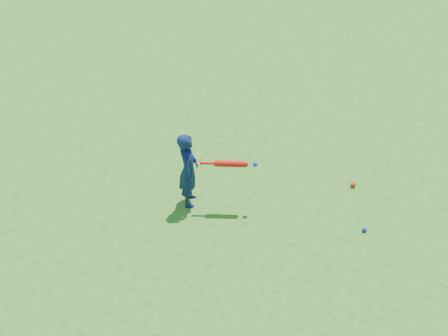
% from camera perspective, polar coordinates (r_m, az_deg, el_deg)
% --- Properties ---
extents(ground, '(80.00, 80.00, 0.00)m').
position_cam_1_polar(ground, '(7.18, -4.78, -5.23)').
color(ground, '#296518').
rests_on(ground, ground).
extents(child, '(0.30, 0.44, 1.17)m').
position_cam_1_polar(child, '(7.00, -4.09, -0.23)').
color(child, '#0D1A40').
rests_on(child, ground).
extents(ground_ball_red, '(0.08, 0.08, 0.08)m').
position_cam_1_polar(ground_ball_red, '(7.85, 14.55, -1.85)').
color(ground_ball_red, red).
rests_on(ground_ball_red, ground).
extents(ground_ball_blue, '(0.06, 0.06, 0.06)m').
position_cam_1_polar(ground_ball_blue, '(7.13, 15.78, -6.79)').
color(ground_ball_blue, '#0D1FE0').
rests_on(ground_ball_blue, ground).
extents(bat_swing, '(0.79, 0.12, 0.09)m').
position_cam_1_polar(bat_swing, '(6.83, 0.96, 0.48)').
color(bat_swing, red).
rests_on(bat_swing, ground).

